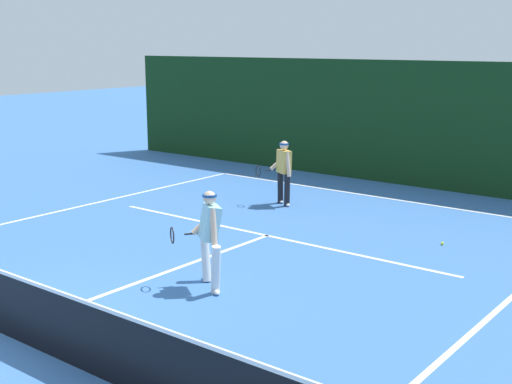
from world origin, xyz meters
The scene contains 8 objects.
ground_plane centered at (0.00, 0.00, 0.00)m, with size 80.00×80.00×0.00m, color #3A6BB0.
court_line_baseline_far centered at (0.00, 11.22, 0.00)m, with size 10.72×0.10×0.01m, color white.
court_line_service centered at (0.00, 6.37, 0.00)m, with size 8.74×0.10×0.01m, color white.
court_line_centre centered at (0.00, 3.20, 0.00)m, with size 0.10×6.40×0.01m, color white.
player_near centered at (1.13, 3.26, 0.93)m, with size 1.15×0.81×1.68m.
player_far centered at (-1.41, 8.93, 0.91)m, with size 1.01×0.85×1.65m.
tennis_ball centered at (3.27, 8.04, 0.03)m, with size 0.07×0.07×0.07m, color #D1E033.
back_fence_windscreen centered at (0.00, 13.14, 1.79)m, with size 21.69×0.12×3.59m, color black.
Camera 1 is at (8.53, -4.95, 4.09)m, focal length 47.91 mm.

